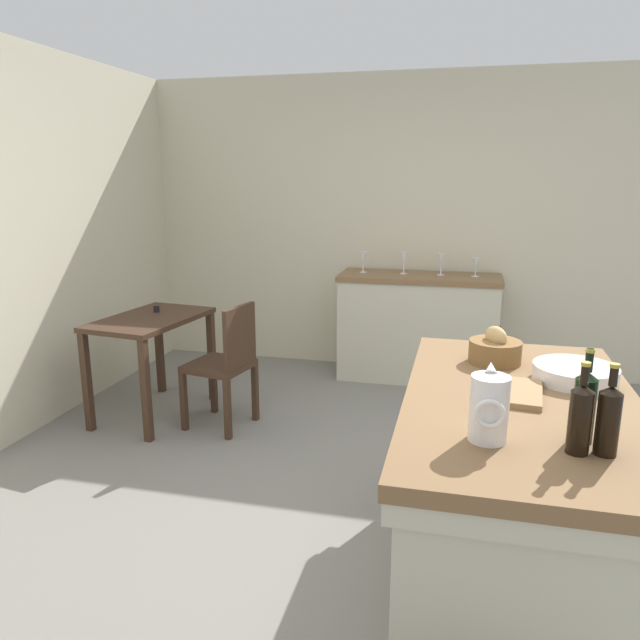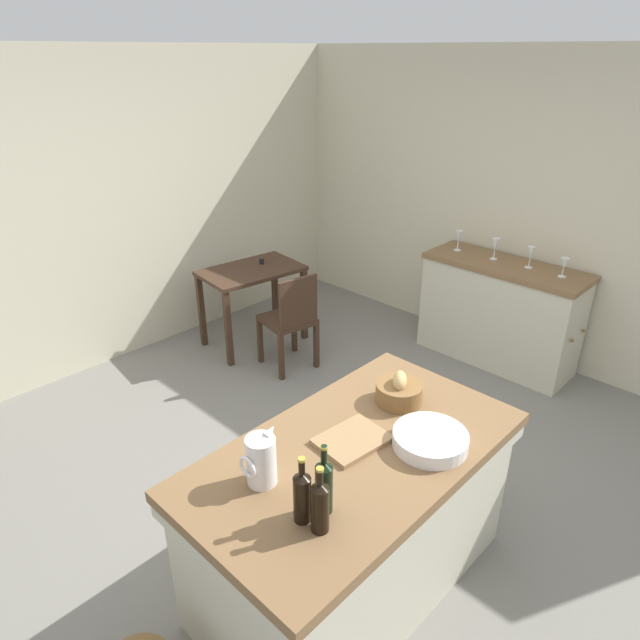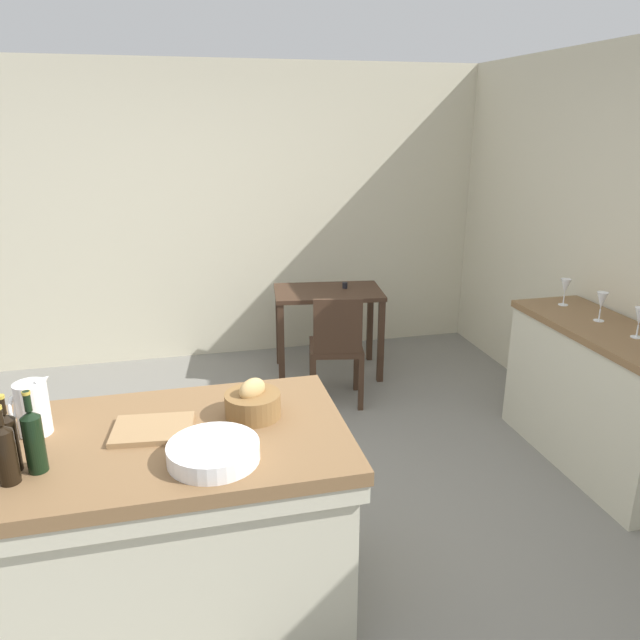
{
  "view_description": "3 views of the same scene",
  "coord_description": "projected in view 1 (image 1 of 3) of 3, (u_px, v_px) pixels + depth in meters",
  "views": [
    {
      "loc": [
        -2.81,
        -0.32,
        1.74
      ],
      "look_at": [
        0.4,
        0.46,
        0.94
      ],
      "focal_mm": 33.5,
      "sensor_mm": 36.0,
      "label": 1
    },
    {
      "loc": [
        -2.03,
        -1.89,
        2.55
      ],
      "look_at": [
        0.41,
        0.45,
        0.9
      ],
      "focal_mm": 31.3,
      "sensor_mm": 36.0,
      "label": 2
    },
    {
      "loc": [
        -0.24,
        -2.86,
        2.11
      ],
      "look_at": [
        0.56,
        0.46,
        0.97
      ],
      "focal_mm": 33.68,
      "sensor_mm": 36.0,
      "label": 3
    }
  ],
  "objects": [
    {
      "name": "wine_glass_far_left",
      "position": [
        476.0,
        264.0,
        4.96
      ],
      "size": [
        0.07,
        0.07,
        0.16
      ],
      "color": "white",
      "rests_on": "side_cabinet"
    },
    {
      "name": "wine_glass_right",
      "position": [
        363.0,
        258.0,
        5.16
      ],
      "size": [
        0.07,
        0.07,
        0.18
      ],
      "color": "white",
      "rests_on": "side_cabinet"
    },
    {
      "name": "wall_right",
      "position": [
        430.0,
        226.0,
        5.28
      ],
      "size": [
        0.12,
        5.2,
        2.6
      ],
      "primitive_type": "cube",
      "color": "beige",
      "rests_on": "ground"
    },
    {
      "name": "ground_plane",
      "position": [
        387.0,
        516.0,
        3.13
      ],
      "size": [
        6.76,
        6.76,
        0.0
      ],
      "primitive_type": "plane",
      "color": "slate"
    },
    {
      "name": "wash_bowl",
      "position": [
        575.0,
        373.0,
        2.58
      ],
      "size": [
        0.35,
        0.35,
        0.07
      ],
      "primitive_type": "cylinder",
      "color": "white",
      "rests_on": "island_table"
    },
    {
      "name": "wooden_chair",
      "position": [
        226.0,
        362.0,
        4.14
      ],
      "size": [
        0.47,
        0.47,
        0.89
      ],
      "color": "#3D281C",
      "rests_on": "ground"
    },
    {
      "name": "wine_bottle_dark",
      "position": [
        584.0,
        405.0,
        1.97
      ],
      "size": [
        0.07,
        0.07,
        0.32
      ],
      "color": "black",
      "rests_on": "island_table"
    },
    {
      "name": "wine_glass_middle",
      "position": [
        404.0,
        259.0,
        5.09
      ],
      "size": [
        0.07,
        0.07,
        0.19
      ],
      "color": "white",
      "rests_on": "side_cabinet"
    },
    {
      "name": "island_table",
      "position": [
        514.0,
        488.0,
        2.49
      ],
      "size": [
        1.66,
        0.92,
        0.87
      ],
      "color": "brown",
      "rests_on": "ground"
    },
    {
      "name": "cutting_board",
      "position": [
        510.0,
        391.0,
        2.43
      ],
      "size": [
        0.35,
        0.28,
        0.02
      ],
      "primitive_type": "cube",
      "rotation": [
        0.0,
        0.0,
        -0.11
      ],
      "color": "#99754C",
      "rests_on": "island_table"
    },
    {
      "name": "wine_bottle_amber",
      "position": [
        580.0,
        417.0,
        1.89
      ],
      "size": [
        0.07,
        0.07,
        0.31
      ],
      "color": "black",
      "rests_on": "island_table"
    },
    {
      "name": "bread_basket",
      "position": [
        495.0,
        350.0,
        2.83
      ],
      "size": [
        0.25,
        0.25,
        0.18
      ],
      "color": "brown",
      "rests_on": "island_table"
    },
    {
      "name": "writing_desk",
      "position": [
        151.0,
        333.0,
        4.33
      ],
      "size": [
        0.96,
        0.67,
        0.8
      ],
      "color": "#3D281C",
      "rests_on": "ground"
    },
    {
      "name": "pitcher",
      "position": [
        489.0,
        408.0,
        1.98
      ],
      "size": [
        0.17,
        0.13,
        0.27
      ],
      "color": "white",
      "rests_on": "island_table"
    },
    {
      "name": "side_cabinet",
      "position": [
        418.0,
        327.0,
        5.17
      ],
      "size": [
        0.52,
        1.38,
        0.92
      ],
      "color": "brown",
      "rests_on": "ground"
    },
    {
      "name": "wine_bottle_green",
      "position": [
        608.0,
        418.0,
        1.88
      ],
      "size": [
        0.07,
        0.07,
        0.3
      ],
      "color": "black",
      "rests_on": "island_table"
    },
    {
      "name": "wine_glass_left",
      "position": [
        441.0,
        261.0,
        5.03
      ],
      "size": [
        0.07,
        0.07,
        0.18
      ],
      "color": "white",
      "rests_on": "side_cabinet"
    }
  ]
}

